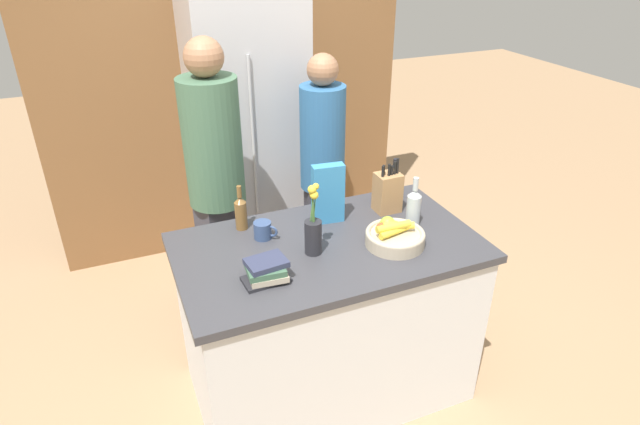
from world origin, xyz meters
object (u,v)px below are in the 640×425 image
object	(u,v)px
refrigerator	(249,137)
person_at_sink	(216,177)
coffee_mug	(263,230)
book_stack	(266,271)
bottle_oil	(394,183)
knife_block	(388,192)
fruit_bowl	(394,235)
cereal_box	(328,194)
person_in_blue	(322,165)
bottle_wine	(241,212)
flower_vase	(313,230)
bottle_vinegar	(414,207)

from	to	relation	value
refrigerator	person_at_sink	xyz separation A→B (m)	(-0.39, -0.68, 0.05)
refrigerator	coffee_mug	xyz separation A→B (m)	(-0.30, -1.29, 0.00)
book_stack	person_at_sink	world-z (taller)	person_at_sink
bottle_oil	knife_block	bearing A→B (deg)	-132.94
fruit_bowl	bottle_oil	bearing A→B (deg)	60.43
cereal_box	bottle_oil	world-z (taller)	cereal_box
bottle_oil	person_in_blue	distance (m)	0.61
knife_block	cereal_box	xyz separation A→B (m)	(-0.34, 0.01, 0.05)
person_in_blue	book_stack	bearing A→B (deg)	-114.71
refrigerator	book_stack	bearing A→B (deg)	-103.57
cereal_box	bottle_wine	size ratio (longest dim) A/B	1.33
book_stack	person_at_sink	xyz separation A→B (m)	(0.01, 0.95, 0.04)
flower_vase	bottle_oil	bearing A→B (deg)	29.35
bottle_oil	bottle_wine	distance (m)	0.88
knife_block	person_at_sink	bearing A→B (deg)	143.07
refrigerator	bottle_vinegar	world-z (taller)	refrigerator
fruit_bowl	flower_vase	bearing A→B (deg)	169.10
bottle_oil	coffee_mug	bearing A→B (deg)	-170.28
person_at_sink	bottle_wine	bearing A→B (deg)	-110.10
knife_block	bottle_oil	bearing A→B (deg)	47.06
bottle_oil	bottle_vinegar	xyz separation A→B (m)	(-0.07, -0.31, 0.01)
cereal_box	person_at_sink	size ratio (longest dim) A/B	0.17
cereal_box	coffee_mug	xyz separation A→B (m)	(-0.36, -0.03, -0.11)
knife_block	book_stack	size ratio (longest dim) A/B	1.44
knife_block	person_in_blue	xyz separation A→B (m)	(-0.08, 0.69, -0.11)
knife_block	person_at_sink	size ratio (longest dim) A/B	0.16
refrigerator	book_stack	xyz separation A→B (m)	(-0.39, -1.63, 0.01)
fruit_bowl	bottle_wine	bearing A→B (deg)	146.23
book_stack	refrigerator	bearing A→B (deg)	76.43
coffee_mug	bottle_wine	size ratio (longest dim) A/B	0.45
bottle_wine	refrigerator	bearing A→B (deg)	72.15
bottle_wine	fruit_bowl	bearing A→B (deg)	-33.77
refrigerator	cereal_box	bearing A→B (deg)	-87.37
coffee_mug	person_in_blue	world-z (taller)	person_in_blue
bottle_oil	bottle_wine	bearing A→B (deg)	-179.66
fruit_bowl	coffee_mug	world-z (taller)	fruit_bowl
book_stack	person_at_sink	bearing A→B (deg)	89.66
refrigerator	coffee_mug	distance (m)	1.32
coffee_mug	person_at_sink	bearing A→B (deg)	98.18
bottle_wine	bottle_oil	bearing A→B (deg)	0.34
flower_vase	bottle_vinegar	bearing A→B (deg)	4.87
coffee_mug	book_stack	world-z (taller)	book_stack
person_at_sink	book_stack	bearing A→B (deg)	-112.32
knife_block	flower_vase	bearing A→B (deg)	-155.59
bottle_wine	person_in_blue	bearing A→B (deg)	40.17
flower_vase	book_stack	world-z (taller)	flower_vase
flower_vase	person_in_blue	world-z (taller)	person_in_blue
refrigerator	knife_block	bearing A→B (deg)	-72.71
cereal_box	coffee_mug	bearing A→B (deg)	-174.59
fruit_bowl	book_stack	bearing A→B (deg)	-175.68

